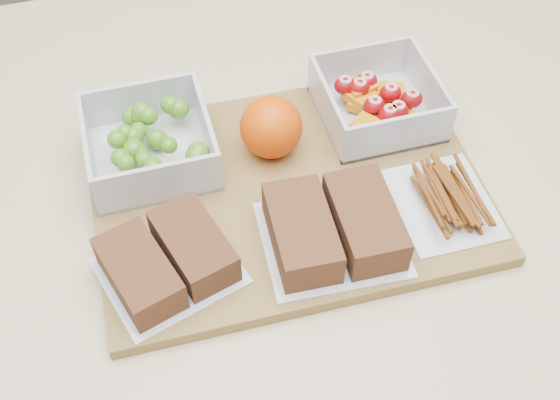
# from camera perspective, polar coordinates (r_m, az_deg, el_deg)

# --- Properties ---
(counter) EXTENTS (1.20, 0.90, 0.90)m
(counter) POSITION_cam_1_polar(r_m,az_deg,el_deg) (1.16, 0.12, -14.05)
(counter) COLOR beige
(counter) RESTS_ON ground
(cutting_board) EXTENTS (0.43, 0.31, 0.02)m
(cutting_board) POSITION_cam_1_polar(r_m,az_deg,el_deg) (0.77, 0.63, 0.67)
(cutting_board) COLOR olive
(cutting_board) RESTS_ON counter
(grape_container) EXTENTS (0.14, 0.14, 0.06)m
(grape_container) POSITION_cam_1_polar(r_m,az_deg,el_deg) (0.79, -10.43, 4.67)
(grape_container) COLOR silver
(grape_container) RESTS_ON cutting_board
(fruit_container) EXTENTS (0.13, 0.13, 0.06)m
(fruit_container) POSITION_cam_1_polar(r_m,az_deg,el_deg) (0.83, 7.92, 7.88)
(fruit_container) COLOR silver
(fruit_container) RESTS_ON cutting_board
(orange) EXTENTS (0.07, 0.07, 0.07)m
(orange) POSITION_cam_1_polar(r_m,az_deg,el_deg) (0.78, -0.73, 5.94)
(orange) COLOR #ED4E05
(orange) RESTS_ON cutting_board
(sandwich_bag_left) EXTENTS (0.16, 0.15, 0.04)m
(sandwich_bag_left) POSITION_cam_1_polar(r_m,az_deg,el_deg) (0.69, -9.16, -4.85)
(sandwich_bag_left) COLOR silver
(sandwich_bag_left) RESTS_ON cutting_board
(sandwich_bag_center) EXTENTS (0.15, 0.13, 0.04)m
(sandwich_bag_center) POSITION_cam_1_polar(r_m,az_deg,el_deg) (0.71, 4.36, -2.24)
(sandwich_bag_center) COLOR silver
(sandwich_bag_center) RESTS_ON cutting_board
(pretzel_bag) EXTENTS (0.10, 0.12, 0.03)m
(pretzel_bag) POSITION_cam_1_polar(r_m,az_deg,el_deg) (0.76, 13.26, 0.30)
(pretzel_bag) COLOR silver
(pretzel_bag) RESTS_ON cutting_board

